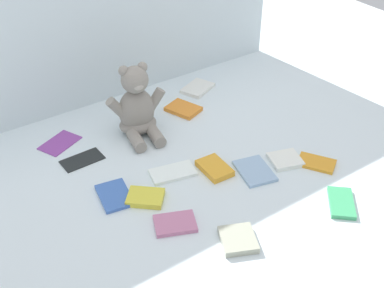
{
  "coord_description": "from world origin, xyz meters",
  "views": [
    {
      "loc": [
        -0.72,
        -1.13,
        1.0
      ],
      "look_at": [
        -0.01,
        -0.1,
        0.1
      ],
      "focal_mm": 47.51,
      "sensor_mm": 36.0,
      "label": 1
    }
  ],
  "objects_px": {
    "book_case_11": "(285,160)",
    "book_case_13": "(255,171)",
    "book_case_10": "(238,240)",
    "book_case_9": "(145,197)",
    "book_case_1": "(341,203)",
    "book_case_3": "(175,224)",
    "book_case_0": "(60,143)",
    "book_case_6": "(115,195)",
    "book_case_7": "(215,168)",
    "book_case_8": "(183,109)",
    "book_case_12": "(173,173)",
    "book_case_2": "(198,88)",
    "book_case_4": "(82,159)",
    "teddy_bear": "(137,108)",
    "book_case_5": "(316,163)"
  },
  "relations": [
    {
      "from": "book_case_9",
      "to": "book_case_13",
      "type": "bearing_deg",
      "value": -62.08
    },
    {
      "from": "book_case_8",
      "to": "book_case_3",
      "type": "bearing_deg",
      "value": 33.91
    },
    {
      "from": "book_case_0",
      "to": "book_case_6",
      "type": "distance_m",
      "value": 0.35
    },
    {
      "from": "book_case_2",
      "to": "book_case_3",
      "type": "relative_size",
      "value": 1.11
    },
    {
      "from": "book_case_8",
      "to": "book_case_0",
      "type": "bearing_deg",
      "value": -27.84
    },
    {
      "from": "book_case_8",
      "to": "book_case_9",
      "type": "height_order",
      "value": "book_case_9"
    },
    {
      "from": "book_case_2",
      "to": "book_case_6",
      "type": "distance_m",
      "value": 0.69
    },
    {
      "from": "book_case_4",
      "to": "book_case_9",
      "type": "height_order",
      "value": "book_case_9"
    },
    {
      "from": "book_case_4",
      "to": "book_case_5",
      "type": "relative_size",
      "value": 1.15
    },
    {
      "from": "book_case_10",
      "to": "book_case_3",
      "type": "bearing_deg",
      "value": 59.15
    },
    {
      "from": "book_case_8",
      "to": "book_case_13",
      "type": "distance_m",
      "value": 0.43
    },
    {
      "from": "book_case_0",
      "to": "book_case_4",
      "type": "distance_m",
      "value": 0.13
    },
    {
      "from": "book_case_0",
      "to": "book_case_7",
      "type": "bearing_deg",
      "value": -164.99
    },
    {
      "from": "teddy_bear",
      "to": "book_case_8",
      "type": "height_order",
      "value": "teddy_bear"
    },
    {
      "from": "teddy_bear",
      "to": "book_case_7",
      "type": "relative_size",
      "value": 2.24
    },
    {
      "from": "book_case_6",
      "to": "book_case_8",
      "type": "distance_m",
      "value": 0.52
    },
    {
      "from": "book_case_11",
      "to": "book_case_12",
      "type": "distance_m",
      "value": 0.36
    },
    {
      "from": "book_case_2",
      "to": "book_case_7",
      "type": "height_order",
      "value": "book_case_7"
    },
    {
      "from": "book_case_6",
      "to": "book_case_11",
      "type": "height_order",
      "value": "book_case_11"
    },
    {
      "from": "book_case_7",
      "to": "book_case_8",
      "type": "height_order",
      "value": "book_case_7"
    },
    {
      "from": "book_case_0",
      "to": "book_case_1",
      "type": "bearing_deg",
      "value": -168.24
    },
    {
      "from": "book_case_8",
      "to": "book_case_9",
      "type": "distance_m",
      "value": 0.5
    },
    {
      "from": "book_case_9",
      "to": "book_case_13",
      "type": "xyz_separation_m",
      "value": [
        0.35,
        -0.08,
        -0.0
      ]
    },
    {
      "from": "book_case_0",
      "to": "book_case_9",
      "type": "height_order",
      "value": "book_case_9"
    },
    {
      "from": "book_case_6",
      "to": "book_case_11",
      "type": "bearing_deg",
      "value": -6.39
    },
    {
      "from": "book_case_3",
      "to": "book_case_4",
      "type": "relative_size",
      "value": 0.85
    },
    {
      "from": "book_case_1",
      "to": "book_case_12",
      "type": "height_order",
      "value": "book_case_1"
    },
    {
      "from": "book_case_8",
      "to": "book_case_10",
      "type": "bearing_deg",
      "value": 48.4
    },
    {
      "from": "teddy_bear",
      "to": "book_case_11",
      "type": "distance_m",
      "value": 0.52
    },
    {
      "from": "book_case_7",
      "to": "book_case_4",
      "type": "bearing_deg",
      "value": -39.13
    },
    {
      "from": "book_case_2",
      "to": "book_case_4",
      "type": "distance_m",
      "value": 0.6
    },
    {
      "from": "book_case_6",
      "to": "book_case_5",
      "type": "bearing_deg",
      "value": -10.18
    },
    {
      "from": "teddy_bear",
      "to": "book_case_10",
      "type": "relative_size",
      "value": 2.56
    },
    {
      "from": "book_case_1",
      "to": "book_case_11",
      "type": "height_order",
      "value": "book_case_11"
    },
    {
      "from": "book_case_6",
      "to": "teddy_bear",
      "type": "bearing_deg",
      "value": 58.8
    },
    {
      "from": "book_case_4",
      "to": "book_case_11",
      "type": "relative_size",
      "value": 1.36
    },
    {
      "from": "book_case_2",
      "to": "book_case_10",
      "type": "xyz_separation_m",
      "value": [
        -0.38,
        -0.73,
        0.0
      ]
    },
    {
      "from": "book_case_1",
      "to": "book_case_3",
      "type": "relative_size",
      "value": 1.12
    },
    {
      "from": "book_case_4",
      "to": "book_case_9",
      "type": "relative_size",
      "value": 1.27
    },
    {
      "from": "book_case_0",
      "to": "book_case_13",
      "type": "distance_m",
      "value": 0.66
    },
    {
      "from": "book_case_10",
      "to": "book_case_9",
      "type": "bearing_deg",
      "value": 46.69
    },
    {
      "from": "book_case_0",
      "to": "book_case_5",
      "type": "distance_m",
      "value": 0.85
    },
    {
      "from": "book_case_5",
      "to": "book_case_13",
      "type": "distance_m",
      "value": 0.21
    },
    {
      "from": "book_case_2",
      "to": "book_case_5",
      "type": "height_order",
      "value": "book_case_2"
    },
    {
      "from": "book_case_2",
      "to": "book_case_9",
      "type": "height_order",
      "value": "book_case_9"
    },
    {
      "from": "book_case_12",
      "to": "book_case_13",
      "type": "xyz_separation_m",
      "value": [
        0.22,
        -0.14,
        0.0
      ]
    },
    {
      "from": "book_case_12",
      "to": "book_case_11",
      "type": "bearing_deg",
      "value": 78.31
    },
    {
      "from": "teddy_bear",
      "to": "book_case_1",
      "type": "distance_m",
      "value": 0.73
    },
    {
      "from": "book_case_11",
      "to": "book_case_13",
      "type": "height_order",
      "value": "book_case_11"
    },
    {
      "from": "book_case_6",
      "to": "book_case_10",
      "type": "distance_m",
      "value": 0.39
    }
  ]
}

